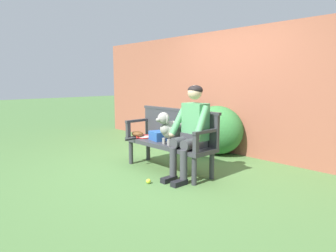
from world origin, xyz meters
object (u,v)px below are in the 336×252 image
object	(u,v)px
garden_bench	(168,146)
sports_bag	(158,136)
dog_on_bench	(170,128)
baseball_glove	(137,134)
tennis_ball	(148,181)
person_seated	(191,128)
tennis_racket	(144,137)

from	to	relation	value
garden_bench	sports_bag	size ratio (longest dim) A/B	5.62
dog_on_bench	baseball_glove	bearing A→B (deg)	178.15
baseball_glove	tennis_ball	size ratio (longest dim) A/B	3.33
person_seated	tennis_racket	xyz separation A→B (m)	(-1.04, -0.03, -0.26)
garden_bench	baseball_glove	world-z (taller)	baseball_glove
garden_bench	dog_on_bench	distance (m)	0.34
baseball_glove	tennis_ball	xyz separation A→B (m)	(0.95, -0.54, -0.46)
person_seated	tennis_racket	size ratio (longest dim) A/B	2.30
dog_on_bench	sports_bag	bearing A→B (deg)	168.25
person_seated	dog_on_bench	world-z (taller)	person_seated
person_seated	dog_on_bench	xyz separation A→B (m)	(-0.36, -0.07, -0.03)
sports_bag	tennis_ball	world-z (taller)	sports_bag
garden_bench	tennis_racket	bearing A→B (deg)	-176.15
baseball_glove	garden_bench	bearing A→B (deg)	-0.96
dog_on_bench	tennis_ball	size ratio (longest dim) A/B	7.37
garden_bench	baseball_glove	distance (m)	0.71
dog_on_bench	tennis_racket	size ratio (longest dim) A/B	0.85
person_seated	garden_bench	bearing A→B (deg)	178.71
garden_bench	tennis_racket	world-z (taller)	tennis_racket
garden_bench	person_seated	distance (m)	0.59
dog_on_bench	tennis_racket	distance (m)	0.72
garden_bench	person_seated	size ratio (longest dim) A/B	1.19
dog_on_bench	tennis_ball	xyz separation A→B (m)	(0.13, -0.52, -0.66)
baseball_glove	sports_bag	world-z (taller)	sports_bag
garden_bench	dog_on_bench	xyz separation A→B (m)	(0.13, -0.08, 0.30)
person_seated	baseball_glove	world-z (taller)	person_seated
person_seated	sports_bag	xyz separation A→B (m)	(-0.71, 0.00, -0.20)
garden_bench	tennis_racket	distance (m)	0.56
tennis_racket	sports_bag	bearing A→B (deg)	4.82
garden_bench	tennis_racket	xyz separation A→B (m)	(-0.55, -0.04, 0.07)
dog_on_bench	baseball_glove	distance (m)	0.85
garden_bench	sports_bag	world-z (taller)	sports_bag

